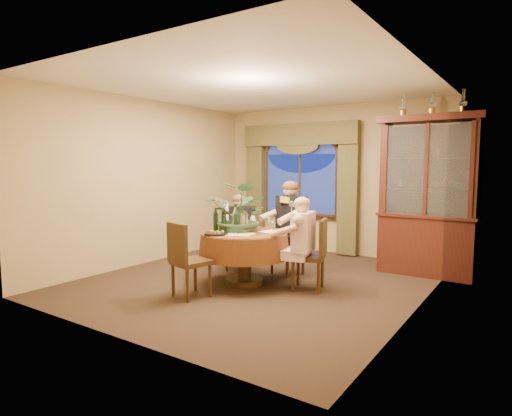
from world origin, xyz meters
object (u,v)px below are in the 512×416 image
Objects in this scene: dining_table at (244,258)px; person_scarf at (291,228)px; oil_lamp_left at (403,106)px; wine_bottle_1 at (236,220)px; stoneware_vase at (244,222)px; chair_back_right at (288,244)px; person_back at (239,232)px; person_pink at (303,244)px; wine_bottle_2 at (216,219)px; oil_lamp_center at (432,104)px; chair_front_left at (191,260)px; china_cabinet at (428,196)px; wine_bottle_3 at (224,219)px; oil_lamp_right at (463,101)px; chair_right at (308,255)px; centerpiece_plant at (241,189)px; wine_bottle_0 at (235,219)px; olive_bowl at (244,231)px; chair_back at (236,239)px.

person_scarf reaches higher than dining_table.
wine_bottle_1 is at bearing -130.39° from oil_lamp_left.
stoneware_vase is at bearing -131.83° from oil_lamp_left.
person_back is (-0.82, -0.15, 0.13)m from chair_back_right.
oil_lamp_left is 2.80m from person_pink.
wine_bottle_2 is (-0.43, -0.11, 0.54)m from dining_table.
person_pink is (0.61, -0.65, 0.16)m from chair_back_right.
chair_front_left is (-2.25, -2.86, -2.12)m from oil_lamp_center.
dining_table is at bearing -135.36° from china_cabinet.
chair_back_right is at bearing -146.25° from china_cabinet.
wine_bottle_2 is (-0.20, 0.75, 0.44)m from chair_front_left.
chair_front_left is at bearing -82.62° from wine_bottle_3.
oil_lamp_center reaches higher than chair_back_right.
stoneware_vase is (-2.11, -1.88, -1.72)m from oil_lamp_center.
oil_lamp_right is at bearing 36.63° from stoneware_vase.
centerpiece_plant is at bearing 83.79° from chair_right.
oil_lamp_left and oil_lamp_center have the same top height.
person_pink is (-0.75, -1.84, -1.96)m from oil_lamp_left.
person_scarf is 0.94m from wine_bottle_1.
wine_bottle_1 is at bearing -97.25° from centerpiece_plant.
china_cabinet is 2.21m from chair_right.
wine_bottle_3 is at bearing -148.25° from stoneware_vase.
wine_bottle_0 is 0.28m from wine_bottle_2.
china_cabinet is 7.15× the size of oil_lamp_left.
chair_back_right is 0.78× the size of person_back.
wine_bottle_2 reaches higher than chair_right.
oil_lamp_right is at bearing 38.23° from wine_bottle_1.
china_cabinet is 2.53× the size of chair_right.
dining_table is at bearing 90.00° from person_scarf.
centerpiece_plant is (0.47, -0.58, 0.74)m from person_back.
chair_back_right is 2.91× the size of wine_bottle_2.
stoneware_vase is 0.41m from wine_bottle_2.
oil_lamp_left is at bearing 170.53° from person_back.
wine_bottle_0 is at bearing 155.94° from olive_bowl.
dining_table is 0.70m from wine_bottle_2.
chair_front_left is (0.43, -1.53, 0.00)m from chair_back.
wine_bottle_1 is 0.32m from wine_bottle_2.
person_back is (0.08, -0.01, 0.13)m from chair_back.
chair_right is 1.32m from wine_bottle_3.
wine_bottle_0 and wine_bottle_2 have the same top height.
chair_right is at bearing 16.62° from dining_table.
chair_right is (0.88, 0.26, 0.10)m from dining_table.
centerpiece_plant is (-1.71, -1.92, -1.25)m from oil_lamp_left.
olive_bowl is at bearing -134.23° from oil_lamp_center.
wine_bottle_2 is (0.15, -0.77, 0.30)m from person_back.
oil_lamp_center is 1.03× the size of wine_bottle_3.
oil_lamp_left is 4.00m from chair_front_left.
oil_lamp_left is (1.60, 2.00, 2.22)m from dining_table.
oil_lamp_left is at bearing 52.54° from olive_bowl.
centerpiece_plant reaches higher than dining_table.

